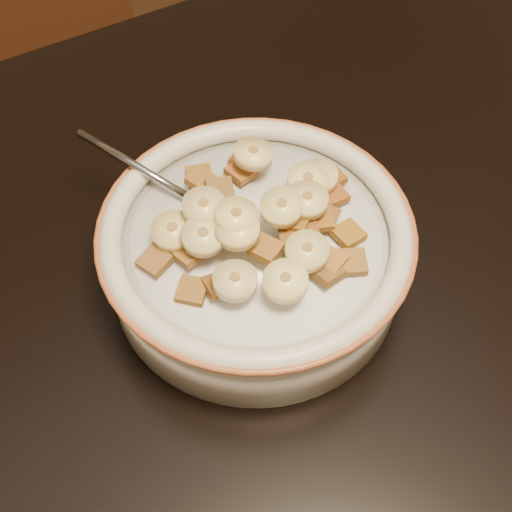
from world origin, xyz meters
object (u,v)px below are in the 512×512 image
table (332,358)px  cereal_bowl (256,258)px  chair (68,127)px  spoon (215,213)px

table → cereal_bowl: 0.10m
chair → spoon: chair is taller
table → spoon: 0.14m
table → chair: (0.00, 0.68, -0.30)m
cereal_bowl → spoon: size_ratio=4.17×
table → spoon: size_ratio=25.77×
chair → table: bearing=-74.9°
spoon → chair: bearing=-119.7°
table → chair: bearing=92.5°
table → cereal_bowl: size_ratio=6.19×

